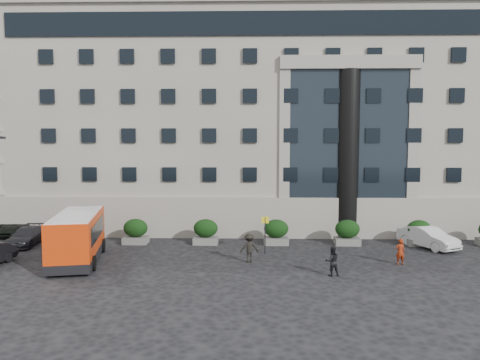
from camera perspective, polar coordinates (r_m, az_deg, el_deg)
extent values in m
plane|color=black|center=(27.60, -8.35, -11.28)|extent=(120.00, 120.00, 0.00)
cube|color=gray|center=(48.14, 3.14, 6.52)|extent=(44.00, 24.00, 18.00)
cylinder|color=black|center=(37.17, 12.96, 3.00)|extent=(1.80, 1.80, 13.00)
cube|color=#80634B|center=(71.54, -24.98, 7.17)|extent=(13.00, 13.00, 22.00)
cube|color=#5E5E5C|center=(35.76, -12.59, -7.17)|extent=(1.80, 1.20, 0.50)
ellipsoid|color=black|center=(35.58, -12.62, -5.72)|extent=(1.80, 1.26, 1.34)
cube|color=#5E5E5C|center=(34.88, -4.20, -7.37)|extent=(1.80, 1.20, 0.50)
ellipsoid|color=black|center=(34.69, -4.21, -5.89)|extent=(1.80, 1.26, 1.34)
cube|color=#5E5E5C|center=(34.76, 4.43, -7.41)|extent=(1.80, 1.20, 0.50)
ellipsoid|color=black|center=(34.58, 4.44, -5.93)|extent=(1.80, 1.26, 1.34)
cube|color=#5E5E5C|center=(35.42, 12.93, -7.29)|extent=(1.80, 1.20, 0.50)
ellipsoid|color=black|center=(35.24, 12.96, -5.83)|extent=(1.80, 1.26, 1.34)
cube|color=#5E5E5C|center=(36.80, 20.95, -7.04)|extent=(1.80, 1.20, 0.50)
ellipsoid|color=black|center=(36.63, 21.00, -5.63)|extent=(1.80, 1.26, 1.34)
cube|color=black|center=(33.06, -26.98, 4.61)|extent=(0.35, 0.18, 0.14)
cylinder|color=#262628|center=(31.78, 3.08, -6.74)|extent=(0.08, 0.08, 2.50)
cube|color=yellow|center=(31.58, 3.09, -4.88)|extent=(0.50, 0.06, 0.45)
cube|color=red|center=(31.29, -19.24, -6.22)|extent=(3.84, 7.60, 2.46)
cube|color=black|center=(31.57, -19.17, -8.58)|extent=(3.89, 7.65, 0.55)
cube|color=black|center=(31.24, -19.25, -5.78)|extent=(3.59, 6.05, 1.09)
cube|color=silver|center=(31.09, -19.30, -4.08)|extent=(3.65, 7.22, 0.18)
cylinder|color=black|center=(29.60, -22.32, -9.59)|extent=(0.45, 0.94, 0.90)
cylinder|color=black|center=(29.15, -17.47, -9.66)|extent=(0.45, 0.94, 0.90)
cylinder|color=black|center=(34.02, -20.61, -7.65)|extent=(0.45, 0.94, 0.90)
cylinder|color=black|center=(33.63, -16.40, -7.68)|extent=(0.45, 0.94, 0.90)
cube|color=maroon|center=(45.11, -20.29, -2.99)|extent=(2.80, 4.11, 2.73)
cube|color=maroon|center=(42.51, -21.41, -4.09)|extent=(2.52, 1.92, 1.85)
cube|color=black|center=(41.74, -21.76, -3.73)|extent=(2.08, 0.28, 0.87)
cylinder|color=black|center=(43.13, -22.85, -5.08)|extent=(0.35, 0.94, 0.92)
cylinder|color=black|center=(42.38, -19.79, -5.16)|extent=(0.35, 0.94, 0.92)
cylinder|color=black|center=(46.48, -21.34, -4.33)|extent=(0.35, 0.94, 0.92)
cylinder|color=black|center=(45.78, -18.48, -4.38)|extent=(0.35, 0.94, 0.92)
imported|color=black|center=(37.74, -24.61, -6.26)|extent=(2.12, 4.55, 1.28)
imported|color=black|center=(42.13, -24.74, -4.94)|extent=(3.08, 5.81, 1.56)
imported|color=silver|center=(36.09, 21.94, -6.50)|extent=(3.50, 4.76, 1.50)
imported|color=maroon|center=(30.72, 18.94, -8.27)|extent=(0.64, 0.46, 1.61)
imported|color=black|center=(27.29, 11.17, -9.69)|extent=(0.89, 0.74, 1.68)
imported|color=black|center=(29.64, 1.13, -8.27)|extent=(1.26, 0.83, 1.83)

